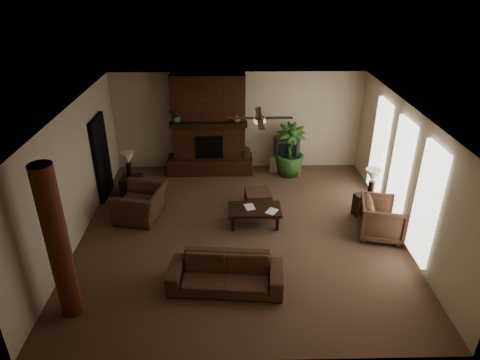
{
  "coord_description": "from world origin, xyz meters",
  "views": [
    {
      "loc": [
        -0.18,
        -8.02,
        5.36
      ],
      "look_at": [
        0.0,
        0.4,
        1.1
      ],
      "focal_mm": 31.87,
      "sensor_mm": 36.0,
      "label": 1
    }
  ],
  "objects_px": {
    "armchair_right": "(383,217)",
    "floor_plant": "(289,161)",
    "side_table_left": "(132,187)",
    "sofa": "(226,269)",
    "tv_stand": "(286,163)",
    "lamp_right": "(373,177)",
    "coffee_table": "(255,210)",
    "log_column": "(58,245)",
    "side_table_right": "(367,206)",
    "ottoman": "(258,199)",
    "armchair_left": "(141,198)",
    "lamp_left": "(128,160)",
    "floor_vase": "(244,157)"
  },
  "relations": [
    {
      "from": "coffee_table",
      "to": "ottoman",
      "type": "xyz_separation_m",
      "value": [
        0.13,
        0.84,
        -0.17
      ]
    },
    {
      "from": "armchair_left",
      "to": "ottoman",
      "type": "bearing_deg",
      "value": 110.38
    },
    {
      "from": "tv_stand",
      "to": "floor_vase",
      "type": "distance_m",
      "value": 1.22
    },
    {
      "from": "coffee_table",
      "to": "ottoman",
      "type": "height_order",
      "value": "coffee_table"
    },
    {
      "from": "armchair_left",
      "to": "side_table_left",
      "type": "relative_size",
      "value": 2.11
    },
    {
      "from": "floor_vase",
      "to": "side_table_left",
      "type": "bearing_deg",
      "value": -153.97
    },
    {
      "from": "armchair_right",
      "to": "ottoman",
      "type": "relative_size",
      "value": 1.59
    },
    {
      "from": "log_column",
      "to": "coffee_table",
      "type": "xyz_separation_m",
      "value": [
        3.28,
        2.69,
        -1.03
      ]
    },
    {
      "from": "tv_stand",
      "to": "coffee_table",
      "type": "bearing_deg",
      "value": -91.72
    },
    {
      "from": "armchair_right",
      "to": "floor_plant",
      "type": "height_order",
      "value": "armchair_right"
    },
    {
      "from": "side_table_left",
      "to": "tv_stand",
      "type": "bearing_deg",
      "value": 18.72
    },
    {
      "from": "lamp_left",
      "to": "sofa",
      "type": "bearing_deg",
      "value": -55.45
    },
    {
      "from": "lamp_left",
      "to": "side_table_left",
      "type": "bearing_deg",
      "value": -59.0
    },
    {
      "from": "floor_vase",
      "to": "lamp_left",
      "type": "bearing_deg",
      "value": -155.05
    },
    {
      "from": "floor_plant",
      "to": "side_table_right",
      "type": "xyz_separation_m",
      "value": [
        1.56,
        -2.32,
        -0.14
      ]
    },
    {
      "from": "sofa",
      "to": "coffee_table",
      "type": "height_order",
      "value": "sofa"
    },
    {
      "from": "coffee_table",
      "to": "floor_vase",
      "type": "bearing_deg",
      "value": 92.96
    },
    {
      "from": "side_table_left",
      "to": "floor_vase",
      "type": "bearing_deg",
      "value": 26.03
    },
    {
      "from": "log_column",
      "to": "ottoman",
      "type": "height_order",
      "value": "log_column"
    },
    {
      "from": "armchair_right",
      "to": "floor_plant",
      "type": "distance_m",
      "value": 3.54
    },
    {
      "from": "lamp_left",
      "to": "side_table_right",
      "type": "distance_m",
      "value": 5.95
    },
    {
      "from": "coffee_table",
      "to": "lamp_left",
      "type": "distance_m",
      "value": 3.5
    },
    {
      "from": "floor_vase",
      "to": "sofa",
      "type": "bearing_deg",
      "value": -95.64
    },
    {
      "from": "armchair_left",
      "to": "lamp_left",
      "type": "relative_size",
      "value": 1.79
    },
    {
      "from": "sofa",
      "to": "floor_vase",
      "type": "xyz_separation_m",
      "value": [
        0.49,
        4.97,
        0.02
      ]
    },
    {
      "from": "ottoman",
      "to": "floor_plant",
      "type": "xyz_separation_m",
      "value": [
        0.99,
        1.78,
        0.22
      ]
    },
    {
      "from": "tv_stand",
      "to": "lamp_right",
      "type": "height_order",
      "value": "lamp_right"
    },
    {
      "from": "coffee_table",
      "to": "floor_plant",
      "type": "distance_m",
      "value": 2.85
    },
    {
      "from": "armchair_right",
      "to": "side_table_left",
      "type": "height_order",
      "value": "armchair_right"
    },
    {
      "from": "tv_stand",
      "to": "floor_plant",
      "type": "bearing_deg",
      "value": -56.57
    },
    {
      "from": "coffee_table",
      "to": "ottoman",
      "type": "bearing_deg",
      "value": 81.17
    },
    {
      "from": "lamp_left",
      "to": "side_table_right",
      "type": "bearing_deg",
      "value": -11.42
    },
    {
      "from": "armchair_left",
      "to": "side_table_left",
      "type": "distance_m",
      "value": 1.16
    },
    {
      "from": "tv_stand",
      "to": "floor_plant",
      "type": "distance_m",
      "value": 0.27
    },
    {
      "from": "armchair_right",
      "to": "coffee_table",
      "type": "xyz_separation_m",
      "value": [
        -2.76,
        0.52,
        -0.1
      ]
    },
    {
      "from": "side_table_right",
      "to": "lamp_right",
      "type": "bearing_deg",
      "value": 48.81
    },
    {
      "from": "side_table_left",
      "to": "side_table_right",
      "type": "height_order",
      "value": "same"
    },
    {
      "from": "tv_stand",
      "to": "side_table_right",
      "type": "relative_size",
      "value": 1.55
    },
    {
      "from": "coffee_table",
      "to": "side_table_right",
      "type": "xyz_separation_m",
      "value": [
        2.68,
        0.31,
        -0.1
      ]
    },
    {
      "from": "floor_plant",
      "to": "lamp_right",
      "type": "distance_m",
      "value": 2.84
    },
    {
      "from": "armchair_left",
      "to": "lamp_left",
      "type": "xyz_separation_m",
      "value": [
        -0.47,
        1.1,
        0.49
      ]
    },
    {
      "from": "log_column",
      "to": "lamp_left",
      "type": "relative_size",
      "value": 4.31
    },
    {
      "from": "sofa",
      "to": "side_table_left",
      "type": "relative_size",
      "value": 3.82
    },
    {
      "from": "log_column",
      "to": "floor_vase",
      "type": "height_order",
      "value": "log_column"
    },
    {
      "from": "tv_stand",
      "to": "side_table_right",
      "type": "bearing_deg",
      "value": -38.45
    },
    {
      "from": "lamp_left",
      "to": "coffee_table",
      "type": "bearing_deg",
      "value": -25.4
    },
    {
      "from": "log_column",
      "to": "floor_plant",
      "type": "relative_size",
      "value": 1.89
    },
    {
      "from": "coffee_table",
      "to": "side_table_right",
      "type": "relative_size",
      "value": 2.18
    },
    {
      "from": "sofa",
      "to": "lamp_left",
      "type": "distance_m",
      "value": 4.4
    },
    {
      "from": "ottoman",
      "to": "floor_vase",
      "type": "xyz_separation_m",
      "value": [
        -0.28,
        2.02,
        0.23
      ]
    }
  ]
}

